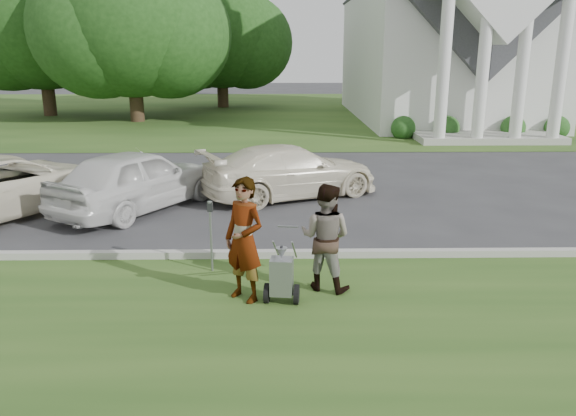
{
  "coord_description": "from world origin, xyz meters",
  "views": [
    {
      "loc": [
        -0.11,
        -9.57,
        3.86
      ],
      "look_at": [
        0.04,
        0.0,
        1.15
      ],
      "focal_mm": 35.0,
      "sensor_mm": 36.0,
      "label": 1
    }
  ],
  "objects_px": {
    "tree_left": "(131,25)",
    "parking_meter_near": "(211,228)",
    "church": "(443,11)",
    "tree_far": "(39,17)",
    "person_right": "(325,238)",
    "car_c": "(291,171)",
    "tree_back": "(221,36)",
    "car_b": "(137,179)",
    "car_a": "(8,184)",
    "person_left": "(244,241)",
    "striping_cart": "(282,277)"
  },
  "relations": [
    {
      "from": "striping_cart",
      "to": "car_c",
      "type": "distance_m",
      "value": 6.68
    },
    {
      "from": "tree_left",
      "to": "car_a",
      "type": "height_order",
      "value": "tree_left"
    },
    {
      "from": "person_right",
      "to": "car_c",
      "type": "height_order",
      "value": "person_right"
    },
    {
      "from": "car_a",
      "to": "car_c",
      "type": "xyz_separation_m",
      "value": [
        6.89,
        1.47,
        -0.02
      ]
    },
    {
      "from": "person_right",
      "to": "car_a",
      "type": "relative_size",
      "value": 0.34
    },
    {
      "from": "tree_far",
      "to": "tree_left",
      "type": "bearing_deg",
      "value": -26.56
    },
    {
      "from": "person_right",
      "to": "car_a",
      "type": "height_order",
      "value": "person_right"
    },
    {
      "from": "car_c",
      "to": "parking_meter_near",
      "type": "bearing_deg",
      "value": 139.3
    },
    {
      "from": "tree_left",
      "to": "parking_meter_near",
      "type": "bearing_deg",
      "value": -73.17
    },
    {
      "from": "church",
      "to": "tree_back",
      "type": "distance_m",
      "value": 14.77
    },
    {
      "from": "tree_far",
      "to": "parking_meter_near",
      "type": "height_order",
      "value": "tree_far"
    },
    {
      "from": "tree_left",
      "to": "tree_far",
      "type": "bearing_deg",
      "value": 153.44
    },
    {
      "from": "tree_far",
      "to": "car_c",
      "type": "height_order",
      "value": "tree_far"
    },
    {
      "from": "striping_cart",
      "to": "person_left",
      "type": "height_order",
      "value": "person_left"
    },
    {
      "from": "parking_meter_near",
      "to": "car_c",
      "type": "relative_size",
      "value": 0.27
    },
    {
      "from": "tree_left",
      "to": "parking_meter_near",
      "type": "xyz_separation_m",
      "value": [
        6.69,
        -22.1,
        -4.28
      ]
    },
    {
      "from": "car_c",
      "to": "car_a",
      "type": "bearing_deg",
      "value": 77.23
    },
    {
      "from": "church",
      "to": "parking_meter_near",
      "type": "bearing_deg",
      "value": -113.96
    },
    {
      "from": "church",
      "to": "tree_left",
      "type": "xyz_separation_m",
      "value": [
        -17.01,
        -1.13,
        -0.83
      ]
    },
    {
      "from": "church",
      "to": "tree_far",
      "type": "bearing_deg",
      "value": 175.34
    },
    {
      "from": "tree_far",
      "to": "parking_meter_near",
      "type": "relative_size",
      "value": 8.87
    },
    {
      "from": "person_right",
      "to": "car_a",
      "type": "xyz_separation_m",
      "value": [
        -7.34,
        4.66,
        -0.17
      ]
    },
    {
      "from": "church",
      "to": "tree_far",
      "type": "xyz_separation_m",
      "value": [
        -23.01,
        1.87,
        -0.25
      ]
    },
    {
      "from": "person_right",
      "to": "car_b",
      "type": "xyz_separation_m",
      "value": [
        -4.27,
        4.86,
        -0.11
      ]
    },
    {
      "from": "car_c",
      "to": "church",
      "type": "bearing_deg",
      "value": -51.04
    },
    {
      "from": "striping_cart",
      "to": "car_b",
      "type": "distance_m",
      "value": 6.47
    },
    {
      "from": "person_left",
      "to": "parking_meter_near",
      "type": "xyz_separation_m",
      "value": [
        -0.67,
        1.18,
        -0.16
      ]
    },
    {
      "from": "tree_left",
      "to": "car_b",
      "type": "xyz_separation_m",
      "value": [
        4.38,
        -18.03,
        -4.33
      ]
    },
    {
      "from": "church",
      "to": "tree_back",
      "type": "xyz_separation_m",
      "value": [
        -13.01,
        6.87,
        -1.21
      ]
    },
    {
      "from": "tree_left",
      "to": "tree_far",
      "type": "height_order",
      "value": "tree_far"
    },
    {
      "from": "tree_left",
      "to": "tree_back",
      "type": "relative_size",
      "value": 1.11
    },
    {
      "from": "parking_meter_near",
      "to": "tree_far",
      "type": "bearing_deg",
      "value": 116.81
    },
    {
      "from": "car_a",
      "to": "parking_meter_near",
      "type": "bearing_deg",
      "value": 176.21
    },
    {
      "from": "tree_left",
      "to": "car_a",
      "type": "relative_size",
      "value": 2.05
    },
    {
      "from": "church",
      "to": "tree_back",
      "type": "height_order",
      "value": "church"
    },
    {
      "from": "person_left",
      "to": "tree_back",
      "type": "bearing_deg",
      "value": 134.95
    },
    {
      "from": "tree_back",
      "to": "striping_cart",
      "type": "xyz_separation_m",
      "value": [
        3.93,
        -31.42,
        -4.3
      ]
    },
    {
      "from": "tree_far",
      "to": "car_b",
      "type": "bearing_deg",
      "value": -63.72
    },
    {
      "from": "parking_meter_near",
      "to": "car_b",
      "type": "bearing_deg",
      "value": 119.46
    },
    {
      "from": "church",
      "to": "tree_far",
      "type": "relative_size",
      "value": 2.07
    },
    {
      "from": "church",
      "to": "car_c",
      "type": "xyz_separation_m",
      "value": [
        -8.8,
        -17.88,
        -5.24
      ]
    },
    {
      "from": "church",
      "to": "tree_far",
      "type": "height_order",
      "value": "church"
    },
    {
      "from": "tree_far",
      "to": "tree_back",
      "type": "xyz_separation_m",
      "value": [
        10.0,
        5.0,
        -0.97
      ]
    },
    {
      "from": "tree_far",
      "to": "tree_back",
      "type": "height_order",
      "value": "tree_far"
    },
    {
      "from": "person_left",
      "to": "parking_meter_near",
      "type": "bearing_deg",
      "value": 158.17
    },
    {
      "from": "tree_back",
      "to": "person_left",
      "type": "bearing_deg",
      "value": -83.89
    },
    {
      "from": "tree_far",
      "to": "parking_meter_near",
      "type": "bearing_deg",
      "value": -63.19
    },
    {
      "from": "tree_back",
      "to": "parking_meter_near",
      "type": "xyz_separation_m",
      "value": [
        2.69,
        -30.1,
        -3.9
      ]
    },
    {
      "from": "tree_back",
      "to": "car_c",
      "type": "xyz_separation_m",
      "value": [
        4.21,
        -24.75,
        -4.02
      ]
    },
    {
      "from": "car_b",
      "to": "tree_left",
      "type": "bearing_deg",
      "value": -44.74
    }
  ]
}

